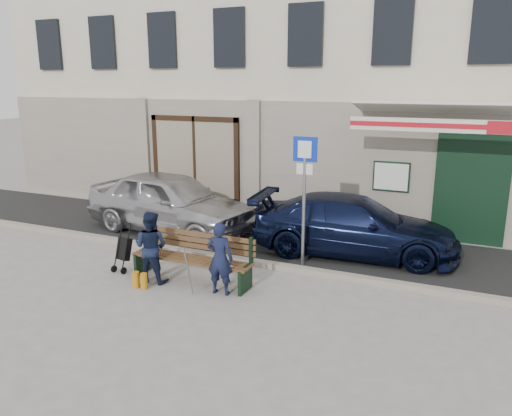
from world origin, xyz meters
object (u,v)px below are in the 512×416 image
Objects in this scene: parking_sign at (304,181)px; man at (220,258)px; car_navy at (354,226)px; bench at (190,258)px; stroller at (124,250)px; woman at (151,247)px; car_silver at (171,202)px.

parking_sign is 2.42m from man.
car_navy is at bearing -123.38° from man.
bench is 1.51m from stroller.
car_silver is at bearing -67.71° from woman.
bench reaches higher than stroller.
woman is at bearing 129.70° from car_navy.
man is 0.97× the size of woman.
car_navy is 3.49m from man.
parking_sign is at bearing -118.93° from man.
bench is (-1.67, -1.69, -1.31)m from parking_sign.
man is (2.91, -2.86, -0.10)m from car_silver.
bench is at bearing 133.54° from car_navy.
car_navy reaches higher than bench.
bench is 0.75m from woman.
car_navy is 1.76m from parking_sign.
bench is at bearing -134.73° from parking_sign.
stroller is at bearing 120.54° from car_navy.
stroller is at bearing -10.56° from man.
stroller is (-2.30, 0.23, -0.23)m from man.
car_navy is 4.57× the size of stroller.
parking_sign reaches higher than man.
car_navy is at bearing -139.78° from woman.
man is at bearing 176.33° from woman.
car_silver is 3.23m from woman.
man reaches higher than car_navy.
woman is (-1.45, -0.02, 0.02)m from man.
woman is 1.41× the size of stroller.
parking_sign is 2.73× the size of stroller.
parking_sign is (3.78, -0.89, 1.00)m from car_silver.
car_silver is at bearing 87.52° from car_navy.
bench is at bearing -133.28° from car_silver.
car_silver is 4.02m from parking_sign.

